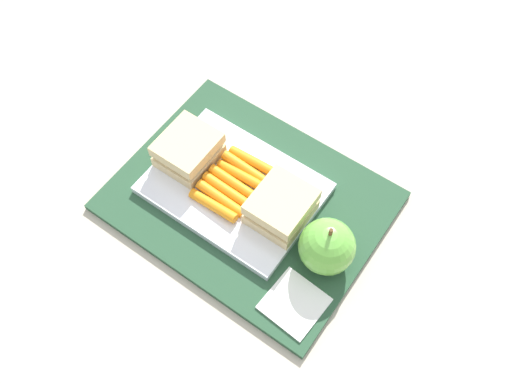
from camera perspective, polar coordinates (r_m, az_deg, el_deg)
The scene contains 8 objects.
ground_plane at distance 0.79m, azimuth -0.74°, elevation -1.07°, with size 2.40×2.40×0.00m, color #B7AD99.
lunchbag_mat at distance 0.79m, azimuth -0.74°, elevation -0.89°, with size 0.36×0.28×0.01m, color #284C33.
food_tray at distance 0.79m, azimuth -2.23°, elevation 0.42°, with size 0.23×0.17×0.01m, color white.
sandwich_half_left at distance 0.79m, azimuth -6.87°, elevation 4.26°, with size 0.07×0.08×0.04m.
sandwich_half_right at distance 0.74m, azimuth 2.57°, elevation -1.49°, with size 0.07×0.08×0.04m.
carrot_sticks_bundle at distance 0.77m, azimuth -2.31°, elevation 0.94°, with size 0.08×0.10×0.02m.
apple at distance 0.72m, azimuth 7.20°, elevation -5.50°, with size 0.07×0.07×0.08m.
paper_napkin at distance 0.72m, azimuth 3.91°, elevation -11.19°, with size 0.07×0.07×0.00m, color white.
Camera 1 is at (0.23, -0.31, 0.69)m, focal length 39.51 mm.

